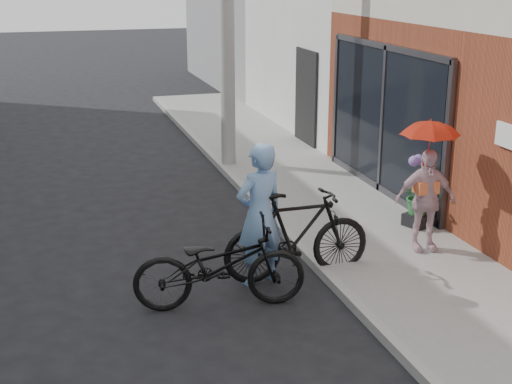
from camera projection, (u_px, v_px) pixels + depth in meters
name	position (u px, v px, depth m)	size (l,w,h in m)	color
ground	(270.00, 308.00, 8.36)	(80.00, 80.00, 0.00)	black
sidewalk	(361.00, 228.00, 10.75)	(2.20, 24.00, 0.12)	gray
curb	(289.00, 236.00, 10.43)	(0.12, 24.00, 0.12)	#9E9E99
officer	(260.00, 215.00, 8.78)	(0.66, 0.44, 1.82)	#759ED0
bike_left	(220.00, 265.00, 8.25)	(0.70, 2.01, 1.06)	black
bike_right	(297.00, 235.00, 9.02)	(0.55, 1.94, 1.17)	black
kimono_woman	(425.00, 200.00, 9.60)	(0.83, 0.35, 1.42)	beige
parasol	(431.00, 125.00, 9.29)	(0.75, 0.75, 0.66)	red
planter	(418.00, 220.00, 10.67)	(0.35, 0.35, 0.18)	black
potted_plant	(419.00, 196.00, 10.55)	(0.52, 0.45, 0.58)	#2E7438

